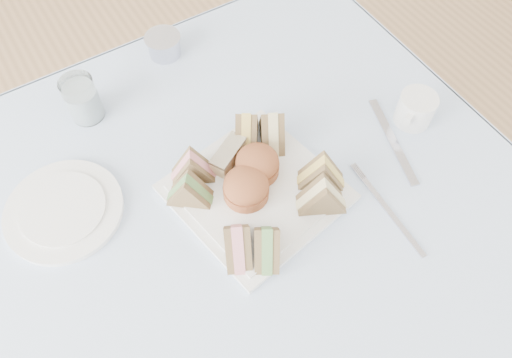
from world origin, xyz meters
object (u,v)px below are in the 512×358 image
table (249,300)px  serving_plate (256,192)px  water_glass (82,99)px  creamer_jug (416,109)px

table → serving_plate: size_ratio=3.50×
table → water_glass: bearing=109.9°
creamer_jug → table: bearing=159.8°
water_glass → table: bearing=-70.1°
table → creamer_jug: (0.39, 0.03, 0.41)m
table → serving_plate: bearing=44.8°
table → creamer_jug: 0.56m
creamer_jug → water_glass: bearing=122.4°
serving_plate → creamer_jug: 0.34m
table → water_glass: water_glass is taller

